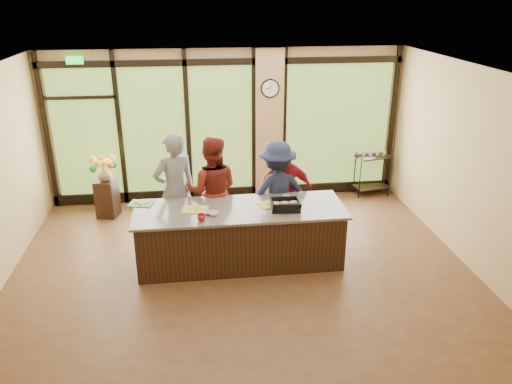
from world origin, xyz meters
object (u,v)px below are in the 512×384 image
object	(u,v)px
island_base	(240,236)
flower_stand	(107,198)
cook_left	(175,191)
cook_right	(277,192)
roasting_pan	(285,207)
bar_cart	(372,169)

from	to	relation	value
island_base	flower_stand	bearing A→B (deg)	138.78
cook_left	cook_right	world-z (taller)	cook_left
roasting_pan	bar_cart	size ratio (longest dim) A/B	0.46
cook_left	flower_stand	xyz separation A→B (m)	(-1.33, 1.33, -0.62)
cook_left	cook_right	bearing A→B (deg)	155.58
island_base	cook_left	bearing A→B (deg)	144.81
roasting_pan	island_base	bearing A→B (deg)	174.17
roasting_pan	cook_right	bearing A→B (deg)	93.44
island_base	bar_cart	world-z (taller)	bar_cart
cook_left	island_base	bearing A→B (deg)	120.21
island_base	roasting_pan	world-z (taller)	roasting_pan
cook_left	bar_cart	world-z (taller)	cook_left
cook_left	bar_cart	distance (m)	4.37
roasting_pan	flower_stand	distance (m)	3.74
island_base	roasting_pan	bearing A→B (deg)	-10.11
flower_stand	bar_cart	xyz separation A→B (m)	(5.31, 0.42, 0.20)
bar_cart	island_base	bearing A→B (deg)	-152.08
cook_left	roasting_pan	distance (m)	1.85
flower_stand	bar_cart	world-z (taller)	bar_cart
bar_cart	roasting_pan	bearing A→B (deg)	-143.34
cook_left	flower_stand	world-z (taller)	cook_left
flower_stand	cook_left	bearing A→B (deg)	-29.95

